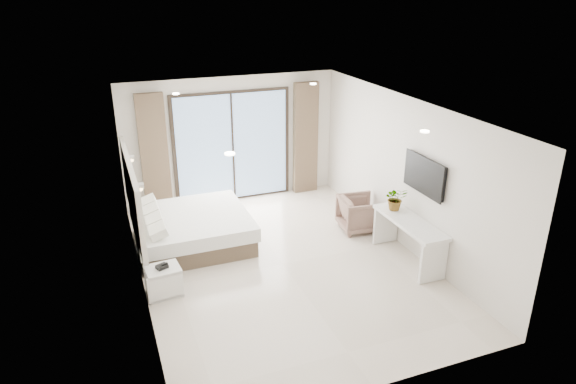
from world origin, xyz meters
The scene contains 8 objects.
ground centered at (0.00, 0.00, 0.00)m, with size 6.20×6.20×0.00m, color beige.
room_shell centered at (-0.20, 0.87, 1.58)m, with size 4.62×6.22×2.72m.
bed centered at (-1.30, 1.30, 0.30)m, with size 2.02×1.92×0.70m.
nightstand centered at (-2.02, -0.20, 0.23)m, with size 0.54×0.46×0.46m.
phone centered at (-2.03, -0.21, 0.49)m, with size 0.17×0.13×0.06m, color black.
console_desk centered at (2.04, -0.65, 0.56)m, with size 0.50×1.61×0.77m.
plant centered at (2.04, -0.17, 0.93)m, with size 0.38×0.42×0.33m, color #33662D.
armchair centered at (1.85, 0.73, 0.37)m, with size 0.72×0.67×0.74m, color #816255.
Camera 1 is at (-2.66, -7.17, 4.47)m, focal length 32.00 mm.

